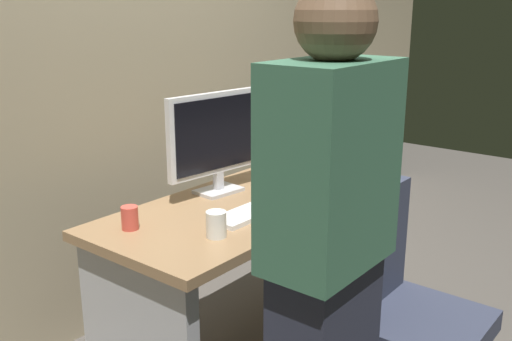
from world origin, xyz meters
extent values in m
cube|color=tan|center=(0.00, 0.78, 1.50)|extent=(6.40, 0.10, 3.00)
cube|color=#93704C|center=(0.00, 0.00, 0.73)|extent=(1.39, 0.66, 0.04)
cube|color=#B2B2B7|center=(0.63, 0.00, 0.35)|extent=(0.06, 0.58, 0.71)
cube|color=#33384C|center=(-0.01, -0.82, 0.46)|extent=(0.44, 0.44, 0.08)
cube|color=#33384C|center=(-0.01, -0.63, 0.72)|extent=(0.40, 0.06, 0.44)
cube|color=#38664C|center=(-0.50, -0.71, 1.14)|extent=(0.40, 0.24, 0.58)
sphere|color=brown|center=(-0.50, -0.71, 1.53)|extent=(0.22, 0.22, 0.22)
cube|color=silver|center=(0.02, 0.19, 0.76)|extent=(0.21, 0.16, 0.02)
cube|color=silver|center=(0.02, 0.19, 0.81)|extent=(0.04, 0.03, 0.08)
cube|color=silver|center=(0.02, 0.19, 1.03)|extent=(0.54, 0.09, 0.36)
cube|color=black|center=(0.03, 0.17, 1.03)|extent=(0.49, 0.06, 0.32)
cube|color=white|center=(-0.08, -0.11, 0.76)|extent=(0.43, 0.14, 0.02)
ellipsoid|color=black|center=(0.22, -0.12, 0.77)|extent=(0.06, 0.10, 0.03)
cylinder|color=white|center=(-0.37, -0.16, 0.80)|extent=(0.08, 0.08, 0.10)
cylinder|color=#D84C3F|center=(-0.52, 0.15, 0.79)|extent=(0.06, 0.06, 0.09)
cube|color=#594C72|center=(0.49, 0.09, 0.77)|extent=(0.22, 0.17, 0.04)
cube|color=red|center=(0.49, 0.09, 0.80)|extent=(0.22, 0.18, 0.02)
cube|color=black|center=(0.48, 0.09, 0.82)|extent=(0.18, 0.13, 0.02)
cube|color=#338C59|center=(0.49, 0.09, 0.85)|extent=(0.17, 0.16, 0.03)
cube|color=black|center=(0.41, -0.19, 0.75)|extent=(0.08, 0.15, 0.01)
camera|label=1|loc=(-1.83, -1.51, 1.57)|focal=40.87mm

